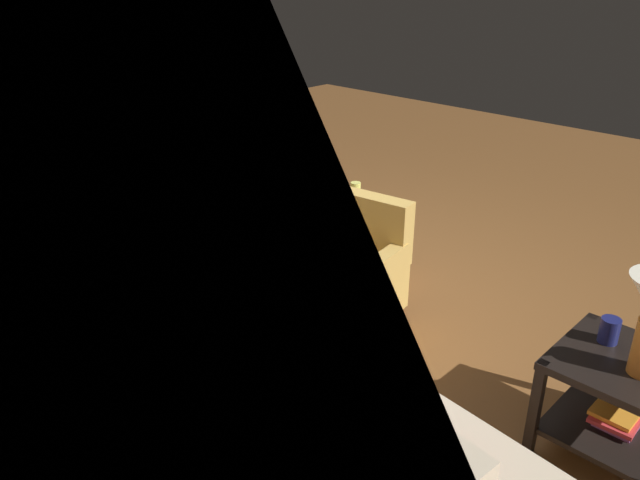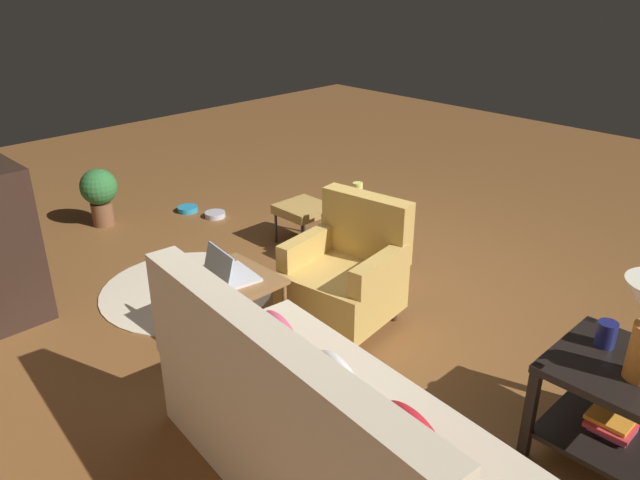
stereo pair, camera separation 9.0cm
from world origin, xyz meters
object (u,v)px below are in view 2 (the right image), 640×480
object	(u,v)px
book_stack_hamper	(361,204)
pet_bowl_teal	(188,209)
armchair	(347,274)
wicker_hamper	(360,241)
ottoman	(303,210)
tv_remote	(359,206)
couch	(325,435)
laptop_desk	(236,284)
side_table	(617,397)
yellow_mug	(358,189)
pet_bowl_steel	(215,215)
small_vase	(606,334)
book_stack_shelf	(611,424)
laptop	(229,271)
potted_plant	(99,192)

from	to	relation	value
book_stack_hamper	pet_bowl_teal	bearing A→B (deg)	8.35
armchair	wicker_hamper	distance (m)	0.83
ottoman	tv_remote	bearing A→B (deg)	-173.05
couch	laptop_desk	world-z (taller)	couch
side_table	wicker_hamper	world-z (taller)	side_table
armchair	side_table	xyz separation A→B (m)	(-1.81, 0.01, 0.00)
couch	pet_bowl_teal	bearing A→B (deg)	-23.89
pet_bowl_teal	yellow_mug	bearing A→B (deg)	-171.48
book_stack_hamper	tv_remote	world-z (taller)	book_stack_hamper
laptop_desk	pet_bowl_steel	bearing A→B (deg)	-31.79
small_vase	tv_remote	size ratio (longest dim) A/B	0.83
side_table	book_stack_hamper	world-z (taller)	book_stack_hamper
book_stack_shelf	pet_bowl_steel	size ratio (longest dim) A/B	1.15
armchair	tv_remote	size ratio (longest dim) A/B	5.44
book_stack_shelf	tv_remote	xyz separation A→B (m)	(2.39, -0.75, 0.30)
book_stack_shelf	yellow_mug	xyz separation A→B (m)	(2.33, -0.67, 0.48)
pet_bowl_teal	tv_remote	bearing A→B (deg)	-168.83
book_stack_hamper	pet_bowl_steel	size ratio (longest dim) A/B	1.39
small_vase	wicker_hamper	xyz separation A→B (m)	(2.15, -0.58, -0.38)
side_table	pet_bowl_steel	distance (m)	4.06
laptop	tv_remote	world-z (taller)	laptop
laptop_desk	pet_bowl_steel	size ratio (longest dim) A/B	2.80
book_stack_shelf	wicker_hamper	world-z (taller)	wicker_hamper
book_stack_shelf	potted_plant	world-z (taller)	potted_plant
small_vase	ottoman	bearing A→B (deg)	-11.74
book_stack_shelf	ottoman	world-z (taller)	ottoman
yellow_mug	pet_bowl_teal	world-z (taller)	yellow_mug
wicker_hamper	tv_remote	xyz separation A→B (m)	(0.10, -0.08, 0.25)
side_table	pet_bowl_teal	xyz separation A→B (m)	(4.33, -0.38, -0.34)
wicker_hamper	book_stack_hamper	size ratio (longest dim) A/B	1.73
potted_plant	laptop_desk	bearing A→B (deg)	173.05
small_vase	pet_bowl_teal	bearing A→B (deg)	-3.76
laptop	yellow_mug	xyz separation A→B (m)	(0.19, -1.40, 0.15)
laptop	ottoman	size ratio (longest dim) A/B	0.89
yellow_mug	small_vase	bearing A→B (deg)	165.25
laptop_desk	book_stack_hamper	xyz separation A→B (m)	(0.15, -1.36, 0.13)
couch	armchair	size ratio (longest dim) A/B	2.27
armchair	book_stack_shelf	bearing A→B (deg)	179.96
laptop_desk	laptop	bearing A→B (deg)	81.39
couch	laptop_desk	xyz separation A→B (m)	(1.29, -0.49, 0.09)
side_table	ottoman	bearing A→B (deg)	-13.04
couch	book_stack_shelf	world-z (taller)	couch
armchair	side_table	bearing A→B (deg)	179.70
couch	ottoman	bearing A→B (deg)	-41.13
book_stack_shelf	wicker_hamper	distance (m)	2.39
couch	pet_bowl_steel	distance (m)	3.59
couch	laptop_desk	size ratio (longest dim) A/B	3.53
pet_bowl_teal	laptop_desk	bearing A→B (deg)	154.30
couch	book_stack_hamper	bearing A→B (deg)	-51.96
side_table	laptop	xyz separation A→B (m)	(2.14, 0.72, 0.16)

